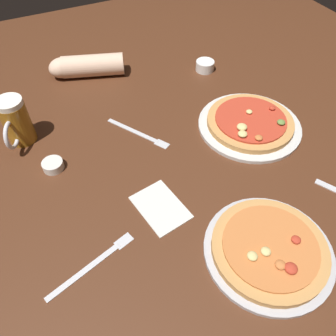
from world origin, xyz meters
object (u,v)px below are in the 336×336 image
napkin_folded (160,207)px  fork_spare (93,264)px  pizza_plate_far (250,123)px  beer_mug_dark (16,122)px  ramekin_butter (205,66)px  fork_left (139,133)px  ramekin_sauce (53,165)px  diner_arm (85,66)px  pizza_plate_near (269,249)px

napkin_folded → fork_spare: 0.22m
pizza_plate_far → beer_mug_dark: size_ratio=2.21×
ramekin_butter → fork_left: ramekin_butter is taller
beer_mug_dark → ramekin_sauce: beer_mug_dark is taller
pizza_plate_far → napkin_folded: bearing=-157.6°
ramekin_butter → pizza_plate_far: bearing=-96.1°
diner_arm → napkin_folded: bearing=-90.3°
napkin_folded → diner_arm: bearing=89.7°
ramekin_sauce → napkin_folded: size_ratio=0.40×
pizza_plate_near → ramekin_butter: (0.26, 0.74, 0.00)m
ramekin_butter → beer_mug_dark: bearing=-172.2°
pizza_plate_near → ramekin_sauce: bearing=128.8°
pizza_plate_far → ramekin_sauce: (-0.61, 0.10, -0.00)m
ramekin_sauce → fork_left: 0.28m
beer_mug_dark → pizza_plate_near: bearing=-55.1°
diner_arm → ramekin_butter: bearing=-21.3°
napkin_folded → pizza_plate_near: bearing=-52.7°
pizza_plate_near → pizza_plate_far: pizza_plate_far is taller
fork_left → pizza_plate_near: bearing=-77.4°
diner_arm → pizza_plate_far: bearing=-53.1°
ramekin_sauce → napkin_folded: 0.34m
ramekin_sauce → ramekin_butter: (0.65, 0.25, 0.01)m
pizza_plate_near → diner_arm: (-0.17, 0.91, 0.02)m
pizza_plate_near → fork_left: (-0.11, 0.52, -0.01)m
napkin_folded → diner_arm: size_ratio=0.54×
pizza_plate_near → pizza_plate_far: (0.22, 0.39, -0.00)m
pizza_plate_near → ramekin_sauce: size_ratio=5.07×
diner_arm → fork_left: bearing=-82.1°
beer_mug_dark → diner_arm: 0.39m
ramekin_butter → fork_spare: 0.87m
pizza_plate_far → beer_mug_dark: beer_mug_dark is taller
pizza_plate_near → napkin_folded: 0.29m
pizza_plate_near → diner_arm: size_ratio=1.09×
beer_mug_dark → ramekin_butter: (0.71, 0.10, -0.05)m
pizza_plate_near → fork_left: size_ratio=1.45×
pizza_plate_near → napkin_folded: size_ratio=2.02×
pizza_plate_far → diner_arm: bearing=126.9°
beer_mug_dark → ramekin_sauce: bearing=-70.0°
pizza_plate_near → fork_left: pizza_plate_near is taller
fork_spare → napkin_folded: bearing=20.3°
napkin_folded → fork_left: napkin_folded is taller
napkin_folded → fork_spare: napkin_folded is taller
pizza_plate_far → ramekin_butter: 0.36m
beer_mug_dark → diner_arm: (0.28, 0.26, -0.03)m
fork_left → fork_spare: 0.45m
pizza_plate_far → diner_arm: diner_arm is taller
ramekin_sauce → ramekin_butter: size_ratio=0.85×
pizza_plate_far → diner_arm: (-0.39, 0.52, 0.02)m
beer_mug_dark → fork_left: (0.33, -0.13, -0.07)m
pizza_plate_far → ramekin_sauce: size_ratio=5.51×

